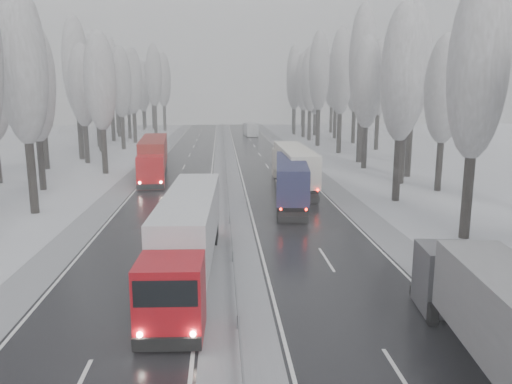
{
  "coord_description": "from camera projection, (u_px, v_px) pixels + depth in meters",
  "views": [
    {
      "loc": [
        -0.6,
        -14.38,
        9.28
      ],
      "look_at": [
        1.89,
        20.69,
        2.2
      ],
      "focal_mm": 35.0,
      "sensor_mm": 36.0,
      "label": 1
    }
  ],
  "objects": [
    {
      "name": "tree_68",
      "position": [
        120.0,
        82.0,
        80.24
      ],
      "size": [
        3.6,
        3.6,
        16.65
      ],
      "color": "black",
      "rests_on": "ground"
    },
    {
      "name": "tree_78",
      "position": [
        152.0,
        78.0,
        124.98
      ],
      "size": [
        3.6,
        3.6,
        19.55
      ],
      "color": "black",
      "rests_on": "ground"
    },
    {
      "name": "carriageway_left",
      "position": [
        170.0,
        197.0,
        44.9
      ],
      "size": [
        7.5,
        200.0,
        0.03
      ],
      "primitive_type": "cube",
      "color": "black",
      "rests_on": "ground"
    },
    {
      "name": "truck_blue_box",
      "position": [
        291.0,
        177.0,
        42.05
      ],
      "size": [
        3.99,
        14.99,
        3.81
      ],
      "rotation": [
        0.0,
        0.0,
        -0.11
      ],
      "color": "#1C2246",
      "rests_on": "ground"
    },
    {
      "name": "median_guardrail",
      "position": [
        228.0,
        189.0,
        45.14
      ],
      "size": [
        0.12,
        200.0,
        0.76
      ],
      "color": "slate",
      "rests_on": "ground"
    },
    {
      "name": "tree_73",
      "position": [
        117.0,
        83.0,
        102.71
      ],
      "size": [
        3.6,
        3.6,
        17.22
      ],
      "color": "black",
      "rests_on": "ground"
    },
    {
      "name": "tree_31",
      "position": [
        336.0,
        78.0,
        98.93
      ],
      "size": [
        3.6,
        3.6,
        18.58
      ],
      "color": "black",
      "rests_on": "ground"
    },
    {
      "name": "tree_27",
      "position": [
        379.0,
        78.0,
        79.23
      ],
      "size": [
        3.6,
        3.6,
        17.62
      ],
      "color": "black",
      "rests_on": "ground"
    },
    {
      "name": "tree_33",
      "position": [
        315.0,
        92.0,
        106.62
      ],
      "size": [
        3.6,
        3.6,
        14.33
      ],
      "color": "black",
      "rests_on": "ground"
    },
    {
      "name": "tree_21",
      "position": [
        414.0,
        66.0,
        53.26
      ],
      "size": [
        3.6,
        3.6,
        18.62
      ],
      "color": "black",
      "rests_on": "ground"
    },
    {
      "name": "tree_29",
      "position": [
        355.0,
        78.0,
        89.55
      ],
      "size": [
        3.6,
        3.6,
        18.11
      ],
      "color": "black",
      "rests_on": "ground"
    },
    {
      "name": "tree_67",
      "position": [
        97.0,
        80.0,
        77.28
      ],
      "size": [
        3.6,
        3.6,
        17.09
      ],
      "color": "black",
      "rests_on": "ground"
    },
    {
      "name": "tree_69",
      "position": [
        95.0,
        72.0,
        83.48
      ],
      "size": [
        3.6,
        3.6,
        19.35
      ],
      "color": "black",
      "rests_on": "ground"
    },
    {
      "name": "carriageway_right",
      "position": [
        285.0,
        195.0,
        45.63
      ],
      "size": [
        7.5,
        200.0,
        0.03
      ],
      "primitive_type": "cube",
      "color": "black",
      "rests_on": "ground"
    },
    {
      "name": "median_slush",
      "position": [
        228.0,
        196.0,
        45.26
      ],
      "size": [
        3.0,
        200.0,
        0.04
      ],
      "primitive_type": "cube",
      "color": "#93949A",
      "rests_on": "ground"
    },
    {
      "name": "tree_23",
      "position": [
        405.0,
        96.0,
        64.32
      ],
      "size": [
        3.6,
        3.6,
        13.55
      ],
      "color": "black",
      "rests_on": "ground"
    },
    {
      "name": "truck_red_red",
      "position": [
        154.0,
        155.0,
        54.49
      ],
      "size": [
        3.93,
        16.66,
        4.24
      ],
      "rotation": [
        0.0,
        0.0,
        0.08
      ],
      "color": "red",
      "rests_on": "ground"
    },
    {
      "name": "box_truck_distant",
      "position": [
        250.0,
        129.0,
        106.02
      ],
      "size": [
        2.99,
        7.79,
        2.84
      ],
      "rotation": [
        0.0,
        0.0,
        0.09
      ],
      "color": "#ADB0B4",
      "rests_on": "ground"
    },
    {
      "name": "tree_37",
      "position": [
        320.0,
        86.0,
        123.23
      ],
      "size": [
        3.6,
        3.6,
        16.37
      ],
      "color": "black",
      "rests_on": "ground"
    },
    {
      "name": "tree_25",
      "position": [
        403.0,
        68.0,
        68.98
      ],
      "size": [
        3.6,
        3.6,
        19.44
      ],
      "color": "black",
      "rests_on": "ground"
    },
    {
      "name": "tree_71",
      "position": [
        110.0,
        74.0,
        93.32
      ],
      "size": [
        3.6,
        3.6,
        19.61
      ],
      "color": "black",
      "rests_on": "ground"
    },
    {
      "name": "tree_19",
      "position": [
        445.0,
        90.0,
        45.81
      ],
      "size": [
        3.6,
        3.6,
        14.57
      ],
      "color": "black",
      "rests_on": "ground"
    },
    {
      "name": "shoulder_left",
      "position": [
        114.0,
        197.0,
        44.56
      ],
      "size": [
        2.4,
        200.0,
        0.04
      ],
      "primitive_type": "cube",
      "color": "#93949A",
      "rests_on": "ground"
    },
    {
      "name": "tree_39",
      "position": [
        303.0,
        87.0,
        133.42
      ],
      "size": [
        3.6,
        3.6,
        16.19
      ],
      "color": "black",
      "rests_on": "ground"
    },
    {
      "name": "tree_76",
      "position": [
        163.0,
        80.0,
        118.91
      ],
      "size": [
        3.6,
        3.6,
        18.55
      ],
      "color": "black",
      "rests_on": "ground"
    },
    {
      "name": "tree_79",
      "position": [
        144.0,
        85.0,
        129.02
      ],
      "size": [
        3.6,
        3.6,
        17.07
      ],
      "color": "black",
      "rests_on": "ground"
    },
    {
      "name": "tree_58",
      "position": [
        22.0,
        67.0,
        36.71
      ],
      "size": [
        3.6,
        3.6,
        17.21
      ],
      "color": "black",
      "rests_on": "ground"
    },
    {
      "name": "tree_38",
      "position": [
        295.0,
        83.0,
        129.09
      ],
      "size": [
        3.6,
        3.6,
        17.97
      ],
      "color": "black",
      "rests_on": "ground"
    },
    {
      "name": "tree_66",
      "position": [
        101.0,
        88.0,
        73.7
      ],
      "size": [
        3.6,
        3.6,
        15.23
      ],
      "color": "black",
      "rests_on": "ground"
    },
    {
      "name": "tree_32",
      "position": [
        304.0,
        82.0,
        102.12
      ],
      "size": [
        3.6,
        3.6,
        17.33
      ],
      "color": "black",
      "rests_on": "ground"
    },
    {
      "name": "tree_75",
      "position": [
        115.0,
        80.0,
        112.93
      ],
      "size": [
        3.6,
        3.6,
        18.6
      ],
      "color": "black",
      "rests_on": "ground"
    },
    {
      "name": "truck_cream_box",
      "position": [
        293.0,
        164.0,
        48.14
      ],
      "size": [
        2.57,
        16.08,
        4.12
      ],
      "rotation": [
        0.0,
        0.0,
        -0.0
      ],
      "color": "beige",
      "rests_on": "ground"
    },
    {
      "name": "tree_30",
      "position": [
        310.0,
        80.0,
        94.7
      ],
      "size": [
        3.6,
        3.6,
        17.86
      ],
      "color": "black",
      "rests_on": "ground"
    },
    {
      "name": "tree_60",
      "position": [
        35.0,
        88.0,
        46.25
      ],
      "size": [
        3.6,
        3.6,
        14.84
      ],
      "color": "black",
      "rests_on": "ground"
    },
    {
      "name": "tree_64",
      "position": [
        83.0,
        86.0,
        64.25
      ],
      "size": [
        3.6,
        3.6,
        15.42
      ],
      "color": "black",
      "rests_on": "ground"
    },
    {
      "name": "tree_65",
      "position": [
        76.0,
        67.0,
        67.52
      ],
      "size": [
        3.6,
        3.6,
        19.48
      ],
      "color": "black",
      "rests_on": "ground"
    },
    {
      "name": "tree_22",
      "position": [
        367.0,
        84.0,
        59.68
      ],
      "size": [
        3.6,
        3.6,
        15.86
      ],
      "color": "black",
      "rests_on": "ground"
    },
    {
      "name": "tree_24",
      "position": [
        363.0,
        61.0,
        64.46
      ],
      "size": [
        3.6,
        3.6,
        20.49
      ],
      "color": "black",
      "rests_on": "ground"
    },
    {
      "name": "tree_35",
      "position": [
        332.0,
        81.0,
        113.44
      ],
      "size": [
        3.6,
        3.6,
        18.25
      ],
      "color": "black",
      "rests_on": "ground"
    },
    {
      "name": "shoulder_right",
      "position": [
        339.0,
        194.0,
        45.97
      ],
      "size": [
        2.4,
        200.0,
        0.04
      ],
      "primitive_type": "cube",
      "color": "#93949A",
      "rests_on": "ground"
    },
    {
      "name": "tree_62",
      "position": [
        100.0,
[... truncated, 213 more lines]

